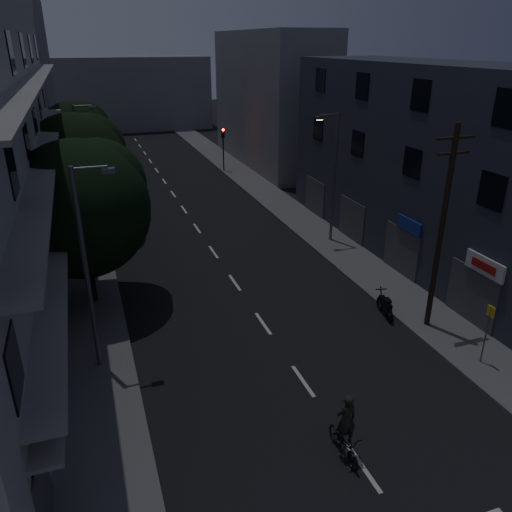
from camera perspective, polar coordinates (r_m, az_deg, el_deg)
ground at (r=35.53m, az=-6.93°, el=3.41°), size 160.00×160.00×0.00m
sidewalk_left at (r=34.83m, az=-19.05°, el=1.98°), size 3.00×90.00×0.15m
sidewalk_right at (r=37.68m, az=4.28°, el=4.82°), size 3.00×90.00×0.15m
lane_markings at (r=41.35m, az=-8.87°, el=6.19°), size 0.15×60.50×0.01m
building_right at (r=29.50m, az=21.47°, el=8.98°), size 6.19×28.00×11.00m
building_far_left at (r=56.10m, az=-25.63°, el=17.11°), size 6.00×20.00×16.00m
building_far_right at (r=53.47m, az=1.63°, el=17.43°), size 6.00×20.00×13.00m
building_far_end at (r=78.33m, az=-14.82°, el=17.50°), size 24.00×8.00×10.00m
tree_near at (r=24.45m, az=-19.37°, el=5.66°), size 6.45×6.45×7.96m
tree_mid at (r=33.67m, az=-19.81°, el=10.16°), size 6.45×6.45×7.93m
tree_far at (r=45.82m, az=-19.88°, el=12.94°), size 5.97×5.97×7.39m
traffic_signal_far_right at (r=49.98m, az=-3.77°, el=13.04°), size 0.28×0.37×4.10m
traffic_signal_far_left at (r=47.45m, az=-18.93°, el=11.30°), size 0.28×0.37×4.10m
street_lamp_left_near at (r=19.23m, az=-18.63°, el=-0.64°), size 1.51×0.25×8.00m
street_lamp_right at (r=31.44m, az=8.77°, el=9.44°), size 1.51×0.25×8.00m
street_lamp_left_far at (r=37.09m, az=-19.27°, el=10.54°), size 1.51×0.25×8.00m
utility_pole at (r=22.33m, az=20.47°, el=3.16°), size 1.80×0.24×9.00m
bus_stop_sign at (r=21.57m, az=25.00°, el=-7.07°), size 0.06×0.35×2.52m
motorcycle at (r=24.48m, az=14.53°, el=-5.57°), size 0.64×1.90×1.23m
cyclist at (r=16.65m, az=10.09°, el=-19.53°), size 0.68×1.84×2.32m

